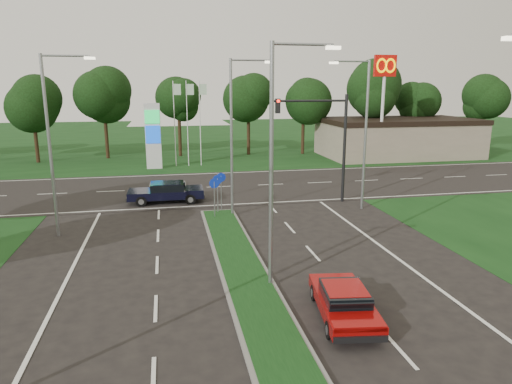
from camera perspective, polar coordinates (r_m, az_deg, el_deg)
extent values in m
cube|color=#113311|center=(65.33, -8.69, 6.35)|extent=(160.00, 50.00, 0.02)
cube|color=black|center=(34.77, -6.19, 0.57)|extent=(160.00, 12.00, 0.02)
cube|color=slate|center=(15.97, 0.58, -14.64)|extent=(2.00, 26.00, 0.12)
cube|color=gray|center=(52.45, 17.28, 6.49)|extent=(16.00, 9.00, 4.00)
cylinder|color=gray|center=(16.53, 1.91, 2.66)|extent=(0.16, 0.16, 9.00)
cylinder|color=gray|center=(16.61, 5.92, 17.89)|extent=(2.20, 0.10, 0.10)
cube|color=#FFF2CC|center=(16.95, 9.63, 17.34)|extent=(0.50, 0.22, 0.12)
cylinder|color=gray|center=(26.27, -3.08, 6.53)|extent=(0.16, 0.16, 9.00)
cylinder|color=gray|center=(26.31, -0.74, 16.15)|extent=(2.20, 0.10, 0.10)
cube|color=#FFF2CC|center=(26.53, 1.69, 15.91)|extent=(0.50, 0.22, 0.12)
cylinder|color=gray|center=(24.66, -24.36, 4.96)|extent=(0.16, 0.16, 9.00)
cylinder|color=gray|center=(24.29, -22.75, 15.44)|extent=(2.20, 0.10, 0.10)
cube|color=#FFF2CC|center=(24.11, -20.07, 15.44)|extent=(0.50, 0.22, 0.12)
cylinder|color=gray|center=(28.60, 13.52, 6.72)|extent=(0.16, 0.16, 9.00)
cylinder|color=gray|center=(28.04, 11.89, 15.70)|extent=(2.20, 0.10, 0.10)
cube|color=#FFF2CC|center=(27.63, 9.70, 15.62)|extent=(0.50, 0.22, 0.12)
cube|color=#FFF2CC|center=(15.37, 29.31, 16.38)|extent=(0.50, 0.22, 0.12)
cylinder|color=black|center=(30.34, 10.98, 5.29)|extent=(0.20, 0.20, 7.00)
cylinder|color=black|center=(29.24, 6.62, 11.25)|extent=(5.00, 0.14, 0.14)
cube|color=black|center=(28.70, 2.73, 10.69)|extent=(0.28, 0.28, 0.90)
sphere|color=#FF190C|center=(28.52, 2.83, 11.28)|extent=(0.20, 0.20, 0.20)
cylinder|color=gray|center=(26.26, -5.21, -1.06)|extent=(0.06, 0.06, 2.20)
cylinder|color=#0C26A5|center=(26.03, -5.26, 1.08)|extent=(0.56, 0.04, 0.56)
cylinder|color=gray|center=(27.25, -4.81, -0.52)|extent=(0.06, 0.06, 2.20)
cylinder|color=#0C26A5|center=(27.04, -4.85, 1.54)|extent=(0.56, 0.04, 0.56)
cylinder|color=gray|center=(27.96, -4.36, -0.17)|extent=(0.06, 0.06, 2.20)
cylinder|color=#0C26A5|center=(27.75, -4.40, 1.84)|extent=(0.56, 0.04, 0.56)
cube|color=silver|center=(43.08, -12.74, 6.78)|extent=(1.40, 0.30, 6.00)
cube|color=#0CA53F|center=(42.75, -12.86, 9.15)|extent=(1.30, 0.08, 1.20)
cube|color=#0C3FBF|center=(42.88, -12.76, 7.02)|extent=(1.30, 0.08, 1.60)
cylinder|color=silver|center=(43.98, -10.15, 8.33)|extent=(0.08, 0.08, 8.00)
cube|color=#B2D8B2|center=(43.85, -9.85, 12.52)|extent=(0.70, 0.02, 1.00)
cylinder|color=silver|center=(44.02, -8.57, 8.39)|extent=(0.08, 0.08, 8.00)
cube|color=#B2D8B2|center=(43.90, -8.25, 12.57)|extent=(0.70, 0.02, 1.00)
cylinder|color=silver|center=(44.10, -7.00, 8.45)|extent=(0.08, 0.08, 8.00)
cube|color=#B2D8B2|center=(43.99, -6.65, 12.62)|extent=(0.70, 0.02, 1.00)
cylinder|color=silver|center=(46.84, 15.50, 9.57)|extent=(0.30, 0.30, 10.00)
cube|color=#BF0C07|center=(46.81, 15.83, 14.94)|extent=(2.20, 0.35, 2.00)
torus|color=#FFC600|center=(46.41, 15.45, 14.99)|extent=(1.06, 0.16, 1.06)
torus|color=#FFC600|center=(46.82, 16.47, 14.91)|extent=(1.06, 0.16, 1.06)
cylinder|color=black|center=(50.20, -7.93, 6.91)|extent=(0.36, 0.36, 4.40)
sphere|color=black|center=(49.93, -8.09, 11.82)|extent=(6.00, 6.00, 6.00)
sphere|color=black|center=(49.74, -7.76, 12.98)|extent=(4.80, 4.80, 4.80)
cube|color=#920908|center=(15.76, 10.90, -13.50)|extent=(2.17, 4.18, 0.41)
cube|color=black|center=(15.52, 11.04, -12.33)|extent=(1.62, 1.93, 0.38)
cube|color=#920908|center=(15.44, 11.07, -11.69)|extent=(1.49, 1.61, 0.04)
cylinder|color=black|center=(16.83, 7.30, -12.39)|extent=(0.26, 0.58, 0.56)
cylinder|color=black|center=(17.15, 12.26, -12.09)|extent=(0.26, 0.58, 0.56)
cylinder|color=black|center=(14.61, 9.20, -16.67)|extent=(0.26, 0.58, 0.56)
cylinder|color=black|center=(14.97, 14.94, -16.17)|extent=(0.26, 0.58, 0.56)
cube|color=black|center=(30.62, -11.19, -0.16)|extent=(4.88, 2.07, 0.50)
cube|color=black|center=(30.51, -11.04, 0.71)|extent=(2.16, 1.72, 0.46)
cube|color=black|center=(30.46, -11.06, 1.14)|extent=(1.77, 1.62, 0.04)
cylinder|color=black|center=(29.86, -14.16, -1.17)|extent=(0.69, 0.23, 0.68)
cylinder|color=black|center=(31.63, -13.96, -0.37)|extent=(0.69, 0.23, 0.68)
cylinder|color=black|center=(29.80, -8.20, -0.93)|extent=(0.69, 0.23, 0.68)
cylinder|color=black|center=(31.57, -8.33, -0.14)|extent=(0.69, 0.23, 0.68)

